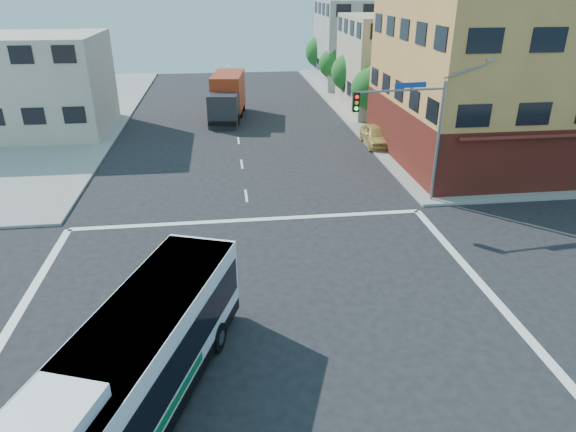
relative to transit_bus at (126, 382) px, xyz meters
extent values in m
plane|color=black|center=(4.18, 4.44, -1.75)|extent=(120.00, 120.00, 0.00)
cube|color=gray|center=(39.18, 39.44, -1.68)|extent=(50.00, 50.00, 0.15)
cube|color=#D69A4C|center=(24.18, 22.94, 5.25)|extent=(18.00, 15.00, 14.00)
cube|color=#5B1714|center=(24.18, 22.94, 0.25)|extent=(18.09, 15.08, 4.00)
cube|color=#BDAE90|center=(21.18, 38.44, 2.75)|extent=(12.00, 10.00, 9.00)
cube|color=#ACABA6|center=(21.18, 52.44, 3.25)|extent=(12.00, 10.00, 10.00)
cube|color=beige|center=(-12.82, 34.44, 2.25)|extent=(12.00, 10.00, 8.00)
cylinder|color=gray|center=(14.98, 15.24, 1.75)|extent=(0.18, 0.18, 7.00)
cylinder|color=gray|center=(12.48, 14.99, 4.85)|extent=(5.01, 0.62, 0.12)
cube|color=black|center=(9.98, 14.74, 4.35)|extent=(0.32, 0.30, 1.00)
sphere|color=#FF0C0C|center=(9.98, 14.57, 4.65)|extent=(0.20, 0.20, 0.20)
sphere|color=yellow|center=(9.98, 14.57, 4.35)|extent=(0.20, 0.20, 0.20)
sphere|color=#19FF33|center=(9.98, 14.57, 4.05)|extent=(0.20, 0.20, 0.20)
cube|color=navy|center=(12.98, 15.04, 5.10)|extent=(1.80, 0.22, 0.28)
cube|color=gray|center=(17.48, 15.49, 6.25)|extent=(0.50, 0.22, 0.14)
cylinder|color=#3C2916|center=(15.98, 32.44, -0.79)|extent=(0.28, 0.28, 1.92)
sphere|color=#19581E|center=(15.98, 32.44, 1.61)|extent=(3.60, 3.60, 3.60)
sphere|color=#19581E|center=(16.38, 32.14, 2.51)|extent=(2.52, 2.52, 2.52)
cylinder|color=#3C2916|center=(15.98, 40.44, -0.76)|extent=(0.28, 0.28, 1.99)
sphere|color=#19581E|center=(15.98, 40.44, 1.76)|extent=(3.80, 3.80, 3.80)
sphere|color=#19581E|center=(16.38, 40.14, 2.71)|extent=(2.66, 2.66, 2.66)
cylinder|color=#3C2916|center=(15.98, 48.44, -0.81)|extent=(0.28, 0.28, 1.89)
sphere|color=#19581E|center=(15.98, 48.44, 1.50)|extent=(3.40, 3.40, 3.40)
sphere|color=#19581E|center=(16.38, 48.14, 2.35)|extent=(2.38, 2.38, 2.38)
cylinder|color=#3C2916|center=(15.98, 56.44, -0.74)|extent=(0.28, 0.28, 2.03)
sphere|color=#19581E|center=(15.98, 56.44, 1.88)|extent=(4.00, 4.00, 4.00)
sphere|color=#19581E|center=(16.38, 56.14, 2.88)|extent=(2.80, 2.80, 2.80)
cube|color=black|center=(0.01, 0.02, -1.20)|extent=(6.56, 12.27, 0.45)
cube|color=white|center=(0.01, 0.02, 0.03)|extent=(6.54, 12.24, 2.87)
cube|color=black|center=(0.01, 0.02, 0.21)|extent=(6.47, 11.92, 1.26)
cube|color=black|center=(2.05, 5.64, 0.11)|extent=(2.24, 0.86, 1.36)
cube|color=#E5590C|center=(2.06, 5.67, 1.12)|extent=(1.83, 0.70, 0.28)
cube|color=white|center=(0.01, 0.02, 1.41)|extent=(6.41, 12.00, 0.12)
cube|color=white|center=(-1.02, -2.82, 1.65)|extent=(2.45, 2.70, 0.36)
cube|color=#0B6C37|center=(-1.38, -0.01, -0.70)|extent=(1.91, 5.22, 0.28)
cube|color=#0B6C37|center=(1.05, -0.90, -0.70)|extent=(1.91, 5.22, 0.28)
cylinder|color=black|center=(0.20, 4.07, -1.23)|extent=(0.64, 1.09, 1.05)
cylinder|color=#99999E|center=(0.06, 4.11, -1.23)|extent=(0.22, 0.51, 0.52)
cylinder|color=black|center=(2.46, 3.24, -1.23)|extent=(0.64, 1.09, 1.05)
cylinder|color=#99999E|center=(2.59, 3.20, -1.23)|extent=(0.22, 0.51, 0.52)
cube|color=#27282C|center=(3.10, 34.09, -0.31)|extent=(2.86, 2.76, 2.89)
cube|color=black|center=(2.96, 33.05, 0.13)|extent=(2.32, 0.40, 1.11)
cube|color=#A32F14|center=(3.66, 38.27, 0.58)|extent=(3.47, 6.52, 3.33)
cube|color=black|center=(3.48, 36.95, -1.14)|extent=(3.60, 9.13, 0.33)
cylinder|color=black|center=(1.97, 34.47, -1.20)|extent=(0.46, 1.14, 1.11)
cylinder|color=black|center=(4.28, 34.16, -1.20)|extent=(0.46, 1.14, 1.11)
cylinder|color=black|center=(2.40, 37.66, -1.20)|extent=(0.46, 1.14, 1.11)
cylinder|color=black|center=(4.71, 37.35, -1.20)|extent=(0.46, 1.14, 1.11)
cylinder|color=black|center=(2.77, 40.41, -1.20)|extent=(0.46, 1.14, 1.11)
cylinder|color=black|center=(5.08, 40.10, -1.20)|extent=(0.46, 1.14, 1.11)
imported|color=#CFB154|center=(14.95, 26.77, -0.95)|extent=(2.06, 4.77, 1.60)
camera|label=1|loc=(3.07, -11.46, 10.06)|focal=32.00mm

